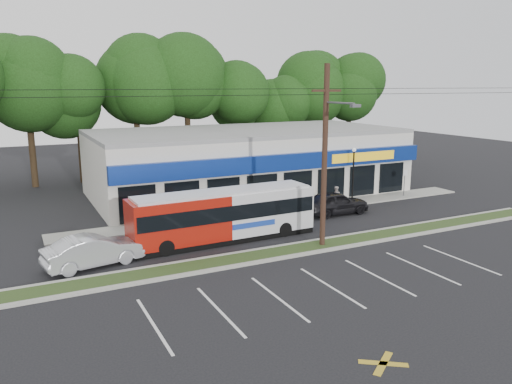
{
  "coord_description": "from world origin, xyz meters",
  "views": [
    {
      "loc": [
        -12.29,
        -21.31,
        8.9
      ],
      "look_at": [
        0.84,
        5.0,
        2.56
      ],
      "focal_mm": 35.0,
      "sensor_mm": 36.0,
      "label": 1
    }
  ],
  "objects_px": {
    "pedestrian_a": "(301,197)",
    "sign_post": "(405,178)",
    "car_dark": "(335,203)",
    "car_silver": "(93,251)",
    "lamp_post": "(353,169)",
    "utility_pole": "(323,151)",
    "metrobus": "(224,214)",
    "pedestrian_b": "(336,197)"
  },
  "relations": [
    {
      "from": "sign_post",
      "to": "pedestrian_a",
      "type": "relative_size",
      "value": 1.14
    },
    {
      "from": "sign_post",
      "to": "pedestrian_b",
      "type": "xyz_separation_m",
      "value": [
        -7.0,
        -0.41,
        -0.75
      ]
    },
    {
      "from": "car_dark",
      "to": "lamp_post",
      "type": "bearing_deg",
      "value": -54.07
    },
    {
      "from": "pedestrian_a",
      "to": "pedestrian_b",
      "type": "relative_size",
      "value": 1.22
    },
    {
      "from": "metrobus",
      "to": "pedestrian_b",
      "type": "relative_size",
      "value": 6.93
    },
    {
      "from": "sign_post",
      "to": "pedestrian_a",
      "type": "bearing_deg",
      "value": -179.56
    },
    {
      "from": "utility_pole",
      "to": "pedestrian_a",
      "type": "distance_m",
      "value": 9.39
    },
    {
      "from": "lamp_post",
      "to": "pedestrian_a",
      "type": "relative_size",
      "value": 2.17
    },
    {
      "from": "utility_pole",
      "to": "metrobus",
      "type": "xyz_separation_m",
      "value": [
        -4.32,
        3.57,
        -3.84
      ]
    },
    {
      "from": "sign_post",
      "to": "car_dark",
      "type": "bearing_deg",
      "value": -166.21
    },
    {
      "from": "metrobus",
      "to": "car_silver",
      "type": "relative_size",
      "value": 2.31
    },
    {
      "from": "pedestrian_a",
      "to": "pedestrian_b",
      "type": "xyz_separation_m",
      "value": [
        2.83,
        -0.33,
        -0.18
      ]
    },
    {
      "from": "pedestrian_a",
      "to": "sign_post",
      "type": "bearing_deg",
      "value": 144.46
    },
    {
      "from": "utility_pole",
      "to": "car_silver",
      "type": "bearing_deg",
      "value": 167.73
    },
    {
      "from": "lamp_post",
      "to": "pedestrian_a",
      "type": "height_order",
      "value": "lamp_post"
    },
    {
      "from": "lamp_post",
      "to": "sign_post",
      "type": "xyz_separation_m",
      "value": [
        5.0,
        -0.23,
        -1.12
      ]
    },
    {
      "from": "pedestrian_a",
      "to": "pedestrian_b",
      "type": "height_order",
      "value": "pedestrian_a"
    },
    {
      "from": "pedestrian_b",
      "to": "metrobus",
      "type": "bearing_deg",
      "value": 51.52
    },
    {
      "from": "utility_pole",
      "to": "sign_post",
      "type": "xyz_separation_m",
      "value": [
        13.17,
        7.65,
        -3.86
      ]
    },
    {
      "from": "metrobus",
      "to": "car_dark",
      "type": "height_order",
      "value": "metrobus"
    },
    {
      "from": "lamp_post",
      "to": "car_silver",
      "type": "xyz_separation_m",
      "value": [
        -20.0,
        -5.3,
        -1.88
      ]
    },
    {
      "from": "pedestrian_a",
      "to": "car_dark",
      "type": "bearing_deg",
      "value": 94.71
    },
    {
      "from": "lamp_post",
      "to": "sign_post",
      "type": "bearing_deg",
      "value": -2.58
    },
    {
      "from": "car_dark",
      "to": "car_silver",
      "type": "bearing_deg",
      "value": 101.11
    },
    {
      "from": "car_silver",
      "to": "pedestrian_b",
      "type": "bearing_deg",
      "value": -86.38
    },
    {
      "from": "lamp_post",
      "to": "car_silver",
      "type": "height_order",
      "value": "lamp_post"
    },
    {
      "from": "sign_post",
      "to": "car_silver",
      "type": "bearing_deg",
      "value": -168.53
    },
    {
      "from": "car_dark",
      "to": "metrobus",
      "type": "bearing_deg",
      "value": 103.3
    },
    {
      "from": "metrobus",
      "to": "pedestrian_a",
      "type": "xyz_separation_m",
      "value": [
        7.66,
        4.0,
        -0.59
      ]
    },
    {
      "from": "lamp_post",
      "to": "pedestrian_b",
      "type": "bearing_deg",
      "value": -162.45
    },
    {
      "from": "car_dark",
      "to": "car_silver",
      "type": "relative_size",
      "value": 1.0
    },
    {
      "from": "lamp_post",
      "to": "pedestrian_b",
      "type": "distance_m",
      "value": 2.81
    },
    {
      "from": "lamp_post",
      "to": "car_dark",
      "type": "height_order",
      "value": "lamp_post"
    },
    {
      "from": "pedestrian_b",
      "to": "car_silver",
      "type": "bearing_deg",
      "value": 46.78
    },
    {
      "from": "utility_pole",
      "to": "pedestrian_b",
      "type": "height_order",
      "value": "utility_pole"
    },
    {
      "from": "utility_pole",
      "to": "pedestrian_a",
      "type": "height_order",
      "value": "utility_pole"
    },
    {
      "from": "car_dark",
      "to": "car_silver",
      "type": "distance_m",
      "value": 17.11
    },
    {
      "from": "metrobus",
      "to": "car_dark",
      "type": "bearing_deg",
      "value": 10.91
    },
    {
      "from": "utility_pole",
      "to": "car_dark",
      "type": "height_order",
      "value": "utility_pole"
    },
    {
      "from": "utility_pole",
      "to": "car_silver",
      "type": "distance_m",
      "value": 12.96
    },
    {
      "from": "sign_post",
      "to": "metrobus",
      "type": "distance_m",
      "value": 17.95
    },
    {
      "from": "lamp_post",
      "to": "pedestrian_a",
      "type": "xyz_separation_m",
      "value": [
        -4.83,
        -0.3,
        -1.69
      ]
    }
  ]
}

